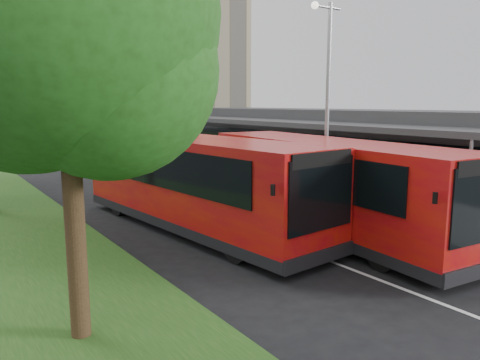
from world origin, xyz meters
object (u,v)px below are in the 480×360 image
at_px(lamp_post_near, 326,94).
at_px(car_far, 10,139).
at_px(lamp_post_far, 133,98).
at_px(car_near, 53,142).
at_px(bus_main, 328,186).
at_px(litter_bin, 237,172).
at_px(tree_near, 62,35).
at_px(bus_second, 195,183).
at_px(bollard, 173,158).

distance_m(lamp_post_near, car_far, 41.35).
distance_m(lamp_post_far, car_near, 15.54).
bearing_deg(lamp_post_far, bus_main, -95.41).
bearing_deg(litter_bin, tree_near, -134.07).
height_order(litter_bin, car_far, car_far).
distance_m(lamp_post_far, car_far, 21.86).
bearing_deg(bus_second, litter_bin, 41.22).
bearing_deg(car_near, car_far, 122.41).
height_order(tree_near, litter_bin, tree_near).
distance_m(tree_near, bus_second, 8.76).
distance_m(bus_main, litter_bin, 10.23).
height_order(lamp_post_near, lamp_post_far, same).
relative_size(bus_second, litter_bin, 11.41).
relative_size(tree_near, bollard, 9.63).
height_order(bus_second, car_near, bus_second).
bearing_deg(bus_main, lamp_post_far, 89.41).
xyz_separation_m(lamp_post_near, bus_second, (-5.56, 0.60, -3.07)).
bearing_deg(car_far, tree_near, -89.83).
bearing_deg(lamp_post_far, car_far, 104.55).
bearing_deg(litter_bin, car_near, 96.84).
height_order(bus_second, litter_bin, bus_second).
bearing_deg(bollard, litter_bin, -91.31).
bearing_deg(bus_second, car_far, 84.14).
relative_size(bus_main, bollard, 12.74).
height_order(lamp_post_near, litter_bin, lamp_post_near).
relative_size(bollard, car_far, 0.24).
bearing_deg(lamp_post_far, car_near, 99.49).
relative_size(bus_second, car_near, 3.18).
distance_m(bus_main, car_near, 37.16).
xyz_separation_m(lamp_post_near, litter_bin, (0.82, 7.39, -4.06)).
xyz_separation_m(lamp_post_near, bus_main, (-2.12, -2.36, -3.10)).
xyz_separation_m(bollard, car_near, (-3.47, 19.18, 0.02)).
xyz_separation_m(bus_second, litter_bin, (6.37, 6.80, -0.99)).
height_order(lamp_post_far, car_near, lamp_post_far).
bearing_deg(tree_near, litter_bin, 45.93).
distance_m(tree_near, bollard, 24.36).
distance_m(lamp_post_near, litter_bin, 8.48).
relative_size(litter_bin, car_far, 0.27).
height_order(lamp_post_far, bus_main, lamp_post_far).
bearing_deg(litter_bin, bollard, 88.69).
bearing_deg(car_far, car_near, -56.73).
distance_m(litter_bin, car_near, 27.58).
bearing_deg(litter_bin, bus_main, -106.74).
xyz_separation_m(lamp_post_far, bus_second, (-5.56, -19.40, -3.07)).
xyz_separation_m(litter_bin, bollard, (0.19, 8.20, -0.06)).
bearing_deg(bus_main, litter_bin, 78.08).
distance_m(bollard, car_near, 19.50).
xyz_separation_m(tree_near, bus_main, (9.01, 2.58, -3.90)).
distance_m(lamp_post_far, bus_main, 22.68).
bearing_deg(lamp_post_near, litter_bin, 83.70).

